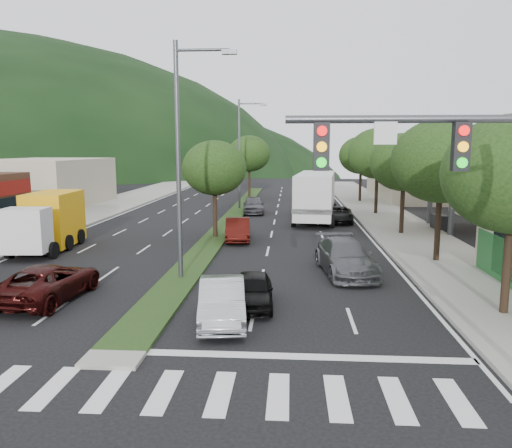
# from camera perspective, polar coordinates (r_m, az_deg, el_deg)

# --- Properties ---
(ground) EXTENTS (160.00, 160.00, 0.00)m
(ground) POSITION_cam_1_polar(r_m,az_deg,el_deg) (14.81, -15.47, -14.16)
(ground) COLOR black
(ground) RESTS_ON ground
(sidewalk_right) EXTENTS (5.00, 90.00, 0.15)m
(sidewalk_right) POSITION_cam_1_polar(r_m,az_deg,el_deg) (39.03, 15.42, 0.15)
(sidewalk_right) COLOR gray
(sidewalk_right) RESTS_ON ground
(sidewalk_left) EXTENTS (6.00, 90.00, 0.15)m
(sidewalk_left) POSITION_cam_1_polar(r_m,az_deg,el_deg) (42.16, -20.93, 0.50)
(sidewalk_left) COLOR gray
(sidewalk_left) RESTS_ON ground
(median) EXTENTS (1.60, 56.00, 0.12)m
(median) POSITION_cam_1_polar(r_m,az_deg,el_deg) (41.49, -2.60, 0.93)
(median) COLOR #1B3914
(median) RESTS_ON ground
(crosswalk) EXTENTS (19.00, 2.20, 0.01)m
(crosswalk) POSITION_cam_1_polar(r_m,az_deg,el_deg) (13.12, -18.49, -17.40)
(crosswalk) COLOR silver
(crosswalk) RESTS_ON ground
(traffic_signal) EXTENTS (6.12, 0.40, 7.00)m
(traffic_signal) POSITION_cam_1_polar(r_m,az_deg,el_deg) (12.13, 24.75, 3.02)
(traffic_signal) COLOR #47494C
(traffic_signal) RESTS_ON ground
(gas_canopy) EXTENTS (12.20, 8.20, 5.25)m
(gas_canopy) POSITION_cam_1_polar(r_m,az_deg,el_deg) (37.66, 26.42, 6.25)
(gas_canopy) COLOR silver
(gas_canopy) RESTS_ON ground
(bldg_left_far) EXTENTS (9.00, 14.00, 4.60)m
(bldg_left_far) POSITION_cam_1_polar(r_m,az_deg,el_deg) (52.61, -22.91, 4.35)
(bldg_left_far) COLOR beige
(bldg_left_far) RESTS_ON ground
(bldg_right_far) EXTENTS (10.00, 16.00, 5.20)m
(bldg_right_far) POSITION_cam_1_polar(r_m,az_deg,el_deg) (58.80, 18.61, 5.27)
(bldg_right_far) COLOR beige
(bldg_right_far) RESTS_ON ground
(tree_r_b) EXTENTS (4.80, 4.80, 6.94)m
(tree_r_b) POSITION_cam_1_polar(r_m,az_deg,el_deg) (25.88, 20.44, 6.75)
(tree_r_b) COLOR black
(tree_r_b) RESTS_ON sidewalk_right
(tree_r_c) EXTENTS (4.40, 4.40, 6.48)m
(tree_r_c) POSITION_cam_1_polar(r_m,az_deg,el_deg) (33.64, 16.58, 6.77)
(tree_r_c) COLOR black
(tree_r_c) RESTS_ON sidewalk_right
(tree_r_d) EXTENTS (5.00, 5.00, 7.17)m
(tree_r_d) POSITION_cam_1_polar(r_m,az_deg,el_deg) (43.45, 13.74, 7.82)
(tree_r_d) COLOR black
(tree_r_d) RESTS_ON sidewalk_right
(tree_r_e) EXTENTS (4.60, 4.60, 6.71)m
(tree_r_e) POSITION_cam_1_polar(r_m,az_deg,el_deg) (53.34, 11.92, 7.69)
(tree_r_e) COLOR black
(tree_r_e) RESTS_ON sidewalk_right
(tree_med_near) EXTENTS (4.00, 4.00, 6.02)m
(tree_med_near) POSITION_cam_1_polar(r_m,az_deg,el_deg) (31.22, -4.77, 6.39)
(tree_med_near) COLOR black
(tree_med_near) RESTS_ON median
(tree_med_far) EXTENTS (4.80, 4.80, 6.94)m
(tree_med_far) POSITION_cam_1_polar(r_m,az_deg,el_deg) (57.04, -0.78, 8.05)
(tree_med_far) COLOR black
(tree_med_far) RESTS_ON median
(streetlight_near) EXTENTS (2.60, 0.25, 10.00)m
(streetlight_near) POSITION_cam_1_polar(r_m,az_deg,el_deg) (21.32, -8.37, 8.37)
(streetlight_near) COLOR #47494C
(streetlight_near) RESTS_ON ground
(streetlight_mid) EXTENTS (2.60, 0.25, 10.00)m
(streetlight_mid) POSITION_cam_1_polar(r_m,az_deg,el_deg) (46.06, -1.68, 8.60)
(streetlight_mid) COLOR #47494C
(streetlight_mid) RESTS_ON ground
(sedan_silver) EXTENTS (2.01, 4.35, 1.38)m
(sedan_silver) POSITION_cam_1_polar(r_m,az_deg,el_deg) (16.62, -3.91, -8.78)
(sedan_silver) COLOR #B8BBC0
(sedan_silver) RESTS_ON ground
(suv_maroon) EXTENTS (2.67, 5.11, 1.37)m
(suv_maroon) POSITION_cam_1_polar(r_m,az_deg,el_deg) (20.39, -22.63, -6.15)
(suv_maroon) COLOR black
(suv_maroon) RESTS_ON ground
(car_queue_a) EXTENTS (1.62, 3.62, 1.21)m
(car_queue_a) POSITION_cam_1_polar(r_m,az_deg,el_deg) (18.10, -0.36, -7.56)
(car_queue_a) COLOR black
(car_queue_a) RESTS_ON ground
(car_queue_b) EXTENTS (2.83, 5.53, 1.54)m
(car_queue_b) POSITION_cam_1_polar(r_m,az_deg,el_deg) (23.00, 10.20, -3.75)
(car_queue_b) COLOR #4F5054
(car_queue_b) RESTS_ON ground
(car_queue_c) EXTENTS (1.87, 4.31, 1.38)m
(car_queue_c) POSITION_cam_1_polar(r_m,az_deg,el_deg) (30.73, -2.11, -0.63)
(car_queue_c) COLOR #420F0B
(car_queue_c) RESTS_ON ground
(car_queue_d) EXTENTS (2.29, 4.54, 1.23)m
(car_queue_d) POSITION_cam_1_polar(r_m,az_deg,el_deg) (38.56, 9.47, 1.05)
(car_queue_d) COLOR black
(car_queue_d) RESTS_ON ground
(car_queue_e) EXTENTS (2.12, 4.50, 1.49)m
(car_queue_e) POSITION_cam_1_polar(r_m,az_deg,el_deg) (43.45, -0.31, 2.20)
(car_queue_e) COLOR #505055
(car_queue_e) RESTS_ON ground
(box_truck) EXTENTS (2.90, 6.58, 3.17)m
(box_truck) POSITION_cam_1_polar(r_m,az_deg,el_deg) (30.25, -22.59, 0.10)
(box_truck) COLOR silver
(box_truck) RESTS_ON ground
(motorhome) EXTENTS (3.93, 9.92, 3.71)m
(motorhome) POSITION_cam_1_polar(r_m,az_deg,el_deg) (39.29, 6.84, 3.25)
(motorhome) COLOR silver
(motorhome) RESTS_ON ground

